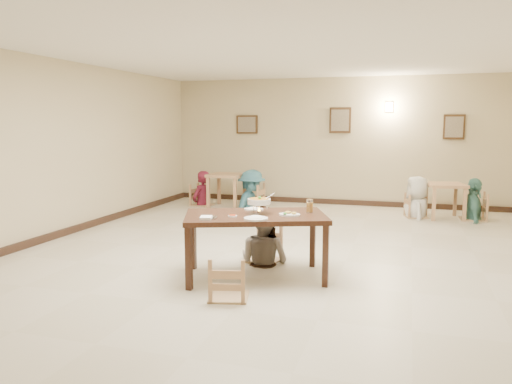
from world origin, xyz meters
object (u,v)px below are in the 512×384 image
(bg_chair_rl, at_px, (417,195))
(bg_chair_rr, at_px, (474,194))
(bg_diner_b, at_px, (252,170))
(bg_table_left, at_px, (227,180))
(main_diner, at_px, (264,206))
(bg_chair_lr, at_px, (252,185))
(bg_diner_a, at_px, (202,171))
(chair_near, at_px, (229,258))
(bg_diner_d, at_px, (475,178))
(drink_glass, at_px, (310,206))
(bg_diner_c, at_px, (418,176))
(main_table, at_px, (255,221))
(bg_chair_ll, at_px, (202,186))
(chair_far, at_px, (264,229))
(curry_warmer, at_px, (259,202))
(bg_table_right, at_px, (445,190))

(bg_chair_rl, bearing_deg, bg_chair_rr, -102.24)
(bg_diner_b, bearing_deg, bg_table_left, 94.48)
(main_diner, bearing_deg, bg_chair_lr, -50.89)
(bg_diner_a, bearing_deg, chair_near, 40.42)
(bg_chair_rl, distance_m, bg_diner_d, 1.15)
(bg_chair_lr, bearing_deg, bg_chair_rr, 93.49)
(drink_glass, bearing_deg, bg_diner_c, 73.26)
(main_table, distance_m, bg_chair_lr, 5.17)
(main_table, xyz_separation_m, bg_chair_ll, (-2.84, 4.92, -0.25))
(chair_near, xyz_separation_m, bg_diner_d, (3.13, 5.72, 0.39))
(chair_near, height_order, bg_diner_c, bg_diner_c)
(chair_near, distance_m, bg_diner_c, 6.04)
(chair_far, xyz_separation_m, curry_warmer, (0.14, -0.69, 0.50))
(bg_table_left, relative_size, bg_diner_d, 0.46)
(bg_chair_rl, xyz_separation_m, bg_diner_c, (0.00, 0.00, 0.40))
(main_diner, height_order, bg_chair_lr, main_diner)
(drink_glass, relative_size, bg_chair_rr, 0.16)
(bg_chair_ll, relative_size, bg_chair_lr, 0.90)
(main_table, xyz_separation_m, bg_table_right, (2.53, 4.92, -0.15))
(main_diner, relative_size, drink_glass, 9.61)
(bg_chair_rl, bearing_deg, bg_diner_d, -102.24)
(bg_chair_rl, bearing_deg, bg_diner_b, 74.56)
(main_diner, xyz_separation_m, curry_warmer, (0.11, -0.62, 0.16))
(curry_warmer, distance_m, bg_chair_rr, 5.74)
(main_table, distance_m, bg_chair_ll, 5.69)
(main_table, bearing_deg, bg_diner_a, 99.08)
(bg_diner_c, bearing_deg, bg_table_left, -100.44)
(chair_far, bearing_deg, bg_diner_b, 120.41)
(bg_chair_rr, xyz_separation_m, bg_diner_c, (-1.09, -0.05, 0.34))
(main_diner, xyz_separation_m, bg_diner_d, (3.15, 4.24, 0.04))
(bg_chair_rr, bearing_deg, bg_chair_ll, -91.31)
(drink_glass, distance_m, bg_table_left, 5.43)
(main_table, distance_m, chair_far, 0.80)
(bg_diner_c, bearing_deg, bg_chair_rl, -9.41)
(bg_table_left, xyz_separation_m, bg_table_right, (4.76, -0.03, -0.05))
(chair_near, height_order, bg_chair_ll, bg_chair_ll)
(chair_far, bearing_deg, bg_diner_c, 73.61)
(bg_diner_b, bearing_deg, chair_near, -157.36)
(chair_far, height_order, drink_glass, drink_glass)
(bg_table_left, xyz_separation_m, bg_chair_rr, (5.30, -0.03, -0.12))
(chair_far, height_order, main_diner, main_diner)
(bg_chair_ll, bearing_deg, bg_chair_rr, -84.87)
(bg_chair_lr, bearing_deg, chair_far, 23.24)
(bg_chair_lr, bearing_deg, curry_warmer, 22.14)
(bg_table_right, relative_size, bg_diner_a, 0.52)
(chair_near, xyz_separation_m, bg_diner_b, (-1.55, 5.71, 0.43))
(bg_chair_rr, bearing_deg, main_table, -33.28)
(main_table, relative_size, drink_glass, 11.70)
(bg_table_right, height_order, bg_diner_a, bg_diner_a)
(chair_near, height_order, bg_diner_b, bg_diner_b)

